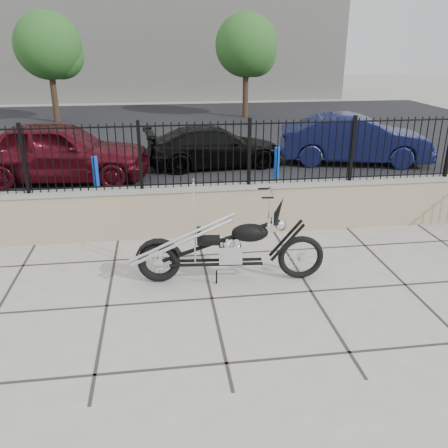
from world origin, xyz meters
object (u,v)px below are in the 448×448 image
car_red (59,151)px  car_black (214,147)px  chopper_motorcycle (227,231)px  car_blue (355,139)px

car_red → car_black: 4.33m
chopper_motorcycle → car_black: (0.67, 7.14, -0.24)m
car_red → car_blue: size_ratio=1.05×
car_black → car_blue: size_ratio=0.91×
car_black → car_blue: 4.23m
car_black → car_blue: (4.22, -0.19, 0.14)m
car_red → car_black: car_red is taller
car_red → car_black: bearing=-70.7°
car_black → car_red: bearing=97.6°
chopper_motorcycle → car_blue: chopper_motorcycle is taller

